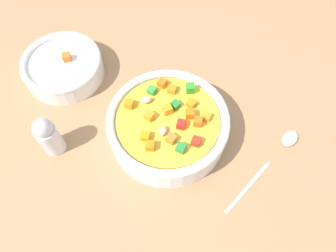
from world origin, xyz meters
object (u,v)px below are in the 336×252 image
object	(u,v)px
spoon	(276,155)
pepper_shaker	(48,136)
soup_bowl_main	(168,125)
side_bowl_small	(63,67)

from	to	relation	value
spoon	pepper_shaker	size ratio (longest dim) A/B	2.30
soup_bowl_main	spoon	bearing A→B (deg)	-138.58
spoon	pepper_shaker	world-z (taller)	pepper_shaker
soup_bowl_main	side_bowl_small	bearing A→B (deg)	21.22
pepper_shaker	spoon	bearing A→B (deg)	-127.85
soup_bowl_main	spoon	distance (cm)	19.18
soup_bowl_main	pepper_shaker	world-z (taller)	pepper_shaker
soup_bowl_main	side_bowl_small	distance (cm)	24.43
side_bowl_small	pepper_shaker	world-z (taller)	pepper_shaker
soup_bowl_main	pepper_shaker	size ratio (longest dim) A/B	2.41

